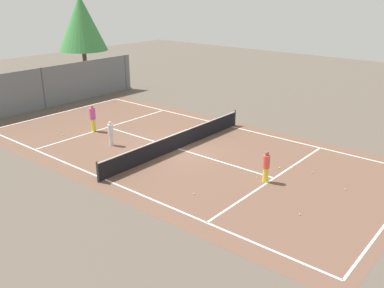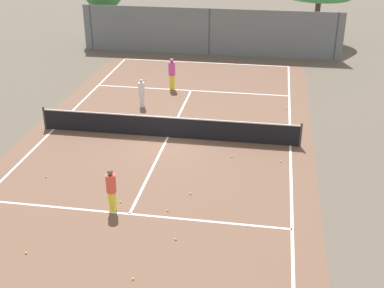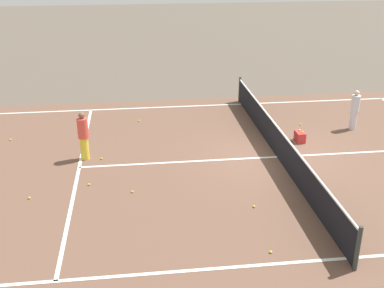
% 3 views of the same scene
% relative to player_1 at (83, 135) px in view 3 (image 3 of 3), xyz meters
% --- Properties ---
extents(ground_plane, '(80.00, 80.00, 0.00)m').
position_rel_player_1_xyz_m(ground_plane, '(0.64, 6.25, -0.82)').
color(ground_plane, brown).
extents(court_surface, '(13.00, 25.00, 0.01)m').
position_rel_player_1_xyz_m(court_surface, '(0.64, 6.25, -0.82)').
color(court_surface, brown).
rests_on(court_surface, ground_plane).
extents(tennis_net, '(11.90, 0.10, 1.10)m').
position_rel_player_1_xyz_m(tennis_net, '(0.64, 6.25, -0.31)').
color(tennis_net, '#333833').
rests_on(tennis_net, ground_plane).
extents(player_1, '(0.34, 0.34, 1.60)m').
position_rel_player_1_xyz_m(player_1, '(0.00, 0.00, 0.00)').
color(player_1, yellow).
rests_on(player_1, ground_plane).
extents(player_2, '(0.32, 0.32, 1.51)m').
position_rel_player_1_xyz_m(player_2, '(-1.47, 9.76, -0.05)').
color(player_2, silver).
rests_on(player_2, ground_plane).
extents(ball_crate, '(0.47, 0.29, 0.43)m').
position_rel_player_1_xyz_m(ball_crate, '(-0.55, 7.40, -0.64)').
color(ball_crate, red).
rests_on(ball_crate, ground_plane).
extents(tennis_ball_1, '(0.07, 0.07, 0.07)m').
position_rel_player_1_xyz_m(tennis_ball_1, '(-2.09, 7.97, -0.79)').
color(tennis_ball_1, '#CCE533').
rests_on(tennis_ball_1, ground_plane).
extents(tennis_ball_2, '(0.07, 0.07, 0.07)m').
position_rel_player_1_xyz_m(tennis_ball_2, '(3.70, 4.72, -0.79)').
color(tennis_ball_2, '#CCE533').
rests_on(tennis_ball_2, ground_plane).
extents(tennis_ball_3, '(0.07, 0.07, 0.07)m').
position_rel_player_1_xyz_m(tennis_ball_3, '(5.73, 4.61, -0.79)').
color(tennis_ball_3, '#CCE533').
rests_on(tennis_ball_3, ground_plane).
extents(tennis_ball_4, '(0.07, 0.07, 0.07)m').
position_rel_player_1_xyz_m(tennis_ball_4, '(2.49, -1.34, -0.79)').
color(tennis_ball_4, '#CCE533').
rests_on(tennis_ball_4, ground_plane).
extents(tennis_ball_6, '(0.07, 0.07, 0.07)m').
position_rel_player_1_xyz_m(tennis_ball_6, '(-1.89, -2.77, -0.79)').
color(tennis_ball_6, '#CCE533').
rests_on(tennis_ball_6, ground_plane).
extents(tennis_ball_7, '(0.07, 0.07, 0.07)m').
position_rel_player_1_xyz_m(tennis_ball_7, '(1.89, 0.24, -0.79)').
color(tennis_ball_7, '#CCE533').
rests_on(tennis_ball_7, ground_plane).
extents(tennis_ball_8, '(0.07, 0.07, 0.07)m').
position_rel_player_1_xyz_m(tennis_ball_8, '(0.12, 0.52, -0.79)').
color(tennis_ball_8, '#CCE533').
rests_on(tennis_ball_8, ground_plane).
extents(tennis_ball_10, '(0.07, 0.07, 0.07)m').
position_rel_player_1_xyz_m(tennis_ball_10, '(-3.28, 1.81, -0.79)').
color(tennis_ball_10, '#CCE533').
rests_on(tennis_ball_10, ground_plane).
extents(tennis_ball_12, '(0.07, 0.07, 0.07)m').
position_rel_player_1_xyz_m(tennis_ball_12, '(2.48, 1.49, -0.79)').
color(tennis_ball_12, '#CCE533').
rests_on(tennis_ball_12, ground_plane).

